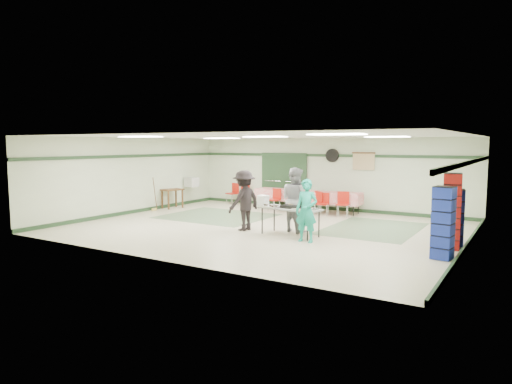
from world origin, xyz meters
The scene contains 42 objects.
floor centered at (0.00, 0.00, 0.00)m, with size 11.00×11.00×0.00m, color #BCB697.
ceiling centered at (0.00, 0.00, 2.70)m, with size 11.00×11.00×0.00m, color silver.
wall_back centered at (0.00, 4.50, 1.35)m, with size 11.00×11.00×0.00m, color beige.
wall_front centered at (0.00, -4.50, 1.35)m, with size 11.00×11.00×0.00m, color beige.
wall_left centered at (-5.50, 0.00, 1.35)m, with size 9.00×9.00×0.00m, color beige.
wall_right centered at (5.50, 0.00, 1.35)m, with size 9.00×9.00×0.00m, color beige.
trim_back centered at (0.00, 4.47, 2.05)m, with size 11.00×0.06×0.10m, color #1F3920.
baseboard_back centered at (0.00, 4.47, 0.06)m, with size 11.00×0.06×0.12m, color #1F3920.
trim_left centered at (-5.47, 0.00, 2.05)m, with size 9.00×0.06×0.10m, color #1F3920.
baseboard_left centered at (-5.47, 0.00, 0.06)m, with size 9.00×0.06×0.12m, color #1F3920.
trim_right centered at (5.47, 0.00, 2.05)m, with size 9.00×0.06×0.10m, color #1F3920.
baseboard_right centered at (5.47, 0.00, 0.06)m, with size 9.00×0.06×0.12m, color #1F3920.
green_patch_a centered at (-2.50, 1.00, 0.00)m, with size 3.50×3.00×0.01m, color #5A7A59.
green_patch_b centered at (2.80, 1.50, 0.00)m, with size 2.50×3.50×0.01m, color #5A7A59.
double_door_left centered at (-2.20, 4.44, 1.05)m, with size 0.90×0.06×2.10m, color #999B99.
double_door_right centered at (-1.25, 4.44, 1.05)m, with size 0.90×0.06×2.10m, color #999B99.
door_frame centered at (-1.73, 4.42, 1.05)m, with size 2.00×0.03×2.15m, color #1F3920.
wall_fan centered at (0.30, 4.44, 2.05)m, with size 0.50×0.50×0.10m, color black.
scroll_banner centered at (1.50, 4.44, 1.85)m, with size 0.80×0.02×0.60m, color tan.
serving_table centered at (1.18, -0.67, 0.71)m, with size 1.79×0.92×0.76m.
sheet_tray_right centered at (1.68, -0.76, 0.77)m, with size 0.59×0.45×0.02m, color silver.
sheet_tray_mid centered at (1.13, -0.54, 0.77)m, with size 0.57×0.43×0.02m, color silver.
sheet_tray_left centered at (0.65, -0.83, 0.77)m, with size 0.57×0.43×0.02m, color silver.
baking_pan centered at (1.23, -0.74, 0.80)m, with size 0.49×0.31×0.08m, color black.
foam_box_stack centered at (0.33, -0.67, 0.91)m, with size 0.26×0.23×0.29m, color white.
volunteer_teal centered at (1.90, -1.18, 0.80)m, with size 0.58×0.38×1.60m, color #159780.
volunteer_grey centered at (1.04, -0.10, 0.91)m, with size 0.89×0.69×1.82m, color gray.
volunteer_dark centered at (-0.30, -0.67, 0.86)m, with size 1.12×0.64×1.73m, color black.
dining_table_a centered at (0.71, 3.69, 0.57)m, with size 1.96×0.98×0.77m.
dining_table_b centered at (-1.49, 3.69, 0.57)m, with size 1.82×0.81×0.77m.
chair_a centered at (0.55, 3.11, 0.48)m, with size 0.44×0.44×0.79m.
chair_b centered at (0.28, 3.11, 0.50)m, with size 0.50×0.50×0.82m.
chair_c centered at (1.25, 3.12, 0.53)m, with size 0.49×0.49×0.86m.
chair_d centered at (-1.38, 3.12, 0.51)m, with size 0.45×0.45×0.83m.
chair_loose_a centered at (-3.39, 4.09, 0.55)m, with size 0.43×0.43×0.90m.
chair_loose_b centered at (-3.83, 3.97, 0.53)m, with size 0.50×0.50×0.87m.
crate_stack_blue_a centered at (5.15, 0.32, 0.70)m, with size 0.43×0.43×1.39m, color navy.
crate_stack_red centered at (5.15, -0.14, 0.90)m, with size 0.40×0.40×1.80m, color maroon.
crate_stack_blue_b centered at (5.15, -1.23, 0.79)m, with size 0.40×0.40×1.58m, color navy.
printer_table centered at (-5.15, 1.69, 0.63)m, with size 0.67×0.89×0.74m.
office_printer centered at (-5.15, 2.86, 0.93)m, with size 0.48×0.42×0.38m, color #B7B6B2.
broom centered at (-5.23, 0.83, 0.64)m, with size 0.03×0.03×1.23m, color brown.
Camera 1 is at (6.76, -11.54, 2.47)m, focal length 32.00 mm.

